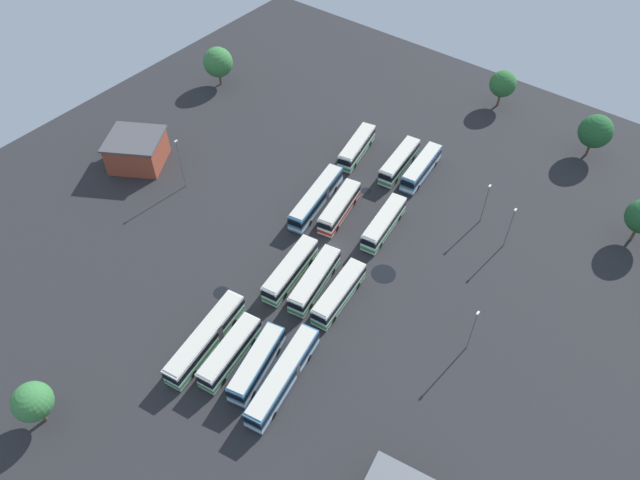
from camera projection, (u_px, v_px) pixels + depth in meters
name	position (u px, v px, depth m)	size (l,w,h in m)	color
ground_plane	(327.00, 250.00, 89.81)	(124.73, 124.73, 0.00)	#28282B
bus_row0_slot0	(357.00, 147.00, 104.19)	(11.42, 4.76, 3.37)	silver
bus_row0_slot2	(399.00, 161.00, 101.49)	(11.61, 3.88, 3.37)	silver
bus_row0_slot3	(421.00, 168.00, 100.34)	(11.70, 3.79, 3.37)	teal
bus_row1_slot0	(317.00, 197.00, 95.23)	(14.81, 5.10, 3.37)	teal
bus_row1_slot1	(339.00, 207.00, 93.68)	(11.23, 4.62, 3.37)	silver
bus_row1_slot3	(384.00, 223.00, 91.25)	(11.45, 4.03, 3.37)	silver
bus_row2_slot1	(290.00, 270.00, 84.78)	(12.08, 4.27, 3.37)	silver
bus_row2_slot2	(315.00, 280.00, 83.48)	(11.83, 4.57, 3.37)	silver
bus_row2_slot3	(339.00, 293.00, 81.86)	(11.38, 3.76, 3.37)	silver
bus_row3_slot0	(206.00, 338.00, 76.83)	(14.81, 4.78, 3.37)	silver
bus_row3_slot1	(230.00, 352.00, 75.36)	(11.15, 4.12, 3.37)	silver
bus_row3_slot2	(257.00, 364.00, 74.21)	(11.23, 4.94, 3.37)	teal
bus_row3_slot3	(284.00, 376.00, 73.00)	(14.81, 5.09, 3.37)	teal
depot_building	(137.00, 150.00, 102.07)	(12.15, 12.35, 5.43)	#99422D
lamp_post_mid_lot	(485.00, 202.00, 90.99)	(0.56, 0.28, 7.62)	slate
lamp_post_near_entrance	(181.00, 162.00, 95.96)	(0.56, 0.28, 9.62)	slate
lamp_post_by_building	(510.00, 226.00, 87.30)	(0.56, 0.28, 7.77)	slate
lamp_post_far_corner	(473.00, 329.00, 74.67)	(0.56, 0.28, 7.94)	slate
tree_northeast	(503.00, 84.00, 112.56)	(5.10, 5.10, 7.44)	brown
tree_northwest	(596.00, 131.00, 101.88)	(5.86, 5.86, 8.04)	brown
tree_west_edge	(33.00, 402.00, 67.59)	(4.72, 4.72, 6.96)	brown
tree_north_edge	(218.00, 62.00, 117.63)	(5.96, 5.96, 8.03)	brown
puddle_near_shelter	(383.00, 274.00, 86.55)	(3.72, 3.72, 0.01)	black
puddle_centre_drain	(366.00, 191.00, 98.94)	(1.80, 1.80, 0.01)	black
puddle_back_corner	(222.00, 293.00, 84.14)	(2.44, 2.44, 0.01)	black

